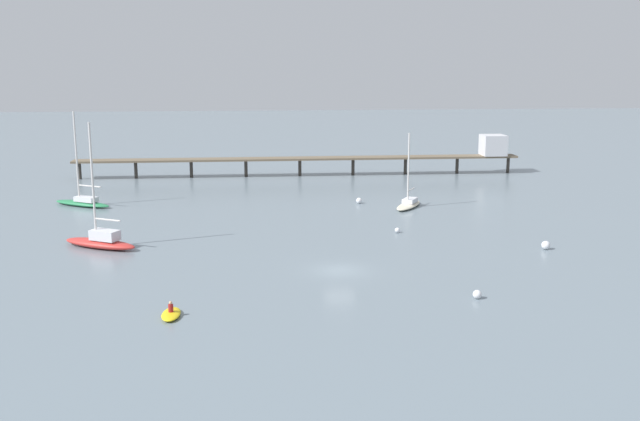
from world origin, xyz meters
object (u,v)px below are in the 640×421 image
at_px(sailboat_green, 83,201).
at_px(pier, 376,154).
at_px(sailboat_cream, 409,203).
at_px(sailboat_red, 101,240).
at_px(mooring_buoy_far, 477,294).
at_px(mooring_buoy_outer, 397,230).
at_px(dinghy_yellow, 171,314).
at_px(mooring_buoy_inner, 546,245).
at_px(mooring_buoy_near, 359,201).

bearing_deg(sailboat_green, pier, 28.06).
distance_m(sailboat_cream, sailboat_red, 37.58).
bearing_deg(mooring_buoy_far, mooring_buoy_outer, 94.83).
height_order(sailboat_red, dinghy_yellow, sailboat_red).
xyz_separation_m(sailboat_red, dinghy_yellow, (8.75, -19.93, -0.59)).
bearing_deg(dinghy_yellow, sailboat_red, 113.71).
xyz_separation_m(sailboat_cream, mooring_buoy_far, (-2.20, -34.77, -0.21)).
xyz_separation_m(dinghy_yellow, mooring_buoy_inner, (33.70, 15.42, 0.21)).
bearing_deg(dinghy_yellow, mooring_buoy_near, 64.02).
relative_size(mooring_buoy_inner, mooring_buoy_near, 1.13).
bearing_deg(mooring_buoy_outer, mooring_buoy_far, -85.17).
distance_m(dinghy_yellow, mooring_buoy_inner, 37.07).
distance_m(dinghy_yellow, mooring_buoy_near, 43.83).
relative_size(sailboat_cream, mooring_buoy_inner, 11.00).
relative_size(sailboat_red, sailboat_green, 1.03).
height_order(sailboat_cream, sailboat_green, sailboat_green).
bearing_deg(pier, mooring_buoy_inner, -79.64).
bearing_deg(mooring_buoy_inner, sailboat_cream, 112.49).
bearing_deg(sailboat_red, mooring_buoy_outer, 6.81).
bearing_deg(mooring_buoy_far, sailboat_green, 134.06).
bearing_deg(sailboat_green, mooring_buoy_outer, -25.84).
distance_m(pier, mooring_buoy_far, 60.64).
bearing_deg(mooring_buoy_outer, mooring_buoy_inner, -32.17).
bearing_deg(mooring_buoy_near, sailboat_green, 177.51).
bearing_deg(sailboat_red, sailboat_cream, 26.31).
bearing_deg(sailboat_red, mooring_buoy_near, 34.88).
relative_size(mooring_buoy_near, mooring_buoy_outer, 1.36).
bearing_deg(mooring_buoy_outer, pier, 83.82).
xyz_separation_m(mooring_buoy_far, mooring_buoy_near, (-3.55, 37.60, 0.03)).
height_order(mooring_buoy_inner, mooring_buoy_far, mooring_buoy_inner).
xyz_separation_m(mooring_buoy_inner, mooring_buoy_outer, (-12.79, 8.04, -0.14)).
xyz_separation_m(sailboat_cream, sailboat_green, (-40.02, 4.31, 0.14)).
relative_size(sailboat_red, mooring_buoy_outer, 22.25).
relative_size(dinghy_yellow, mooring_buoy_outer, 5.43).
height_order(sailboat_cream, sailboat_red, sailboat_red).
xyz_separation_m(dinghy_yellow, mooring_buoy_near, (19.20, 39.41, 0.16)).
height_order(mooring_buoy_far, mooring_buoy_near, mooring_buoy_near).
bearing_deg(mooring_buoy_inner, sailboat_red, 173.95).
distance_m(pier, sailboat_cream, 25.89).
distance_m(sailboat_green, mooring_buoy_near, 34.31).
bearing_deg(dinghy_yellow, sailboat_green, 110.23).
relative_size(sailboat_red, mooring_buoy_inner, 14.51).
bearing_deg(sailboat_red, mooring_buoy_far, -29.91).
height_order(mooring_buoy_far, mooring_buoy_outer, mooring_buoy_far).
bearing_deg(sailboat_green, dinghy_yellow, -69.77).
bearing_deg(mooring_buoy_far, pier, 87.75).
bearing_deg(mooring_buoy_inner, mooring_buoy_outer, 147.83).
bearing_deg(mooring_buoy_near, mooring_buoy_inner, -58.84).
xyz_separation_m(sailboat_red, mooring_buoy_inner, (42.45, -4.50, -0.38)).
bearing_deg(sailboat_cream, sailboat_red, -153.69).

